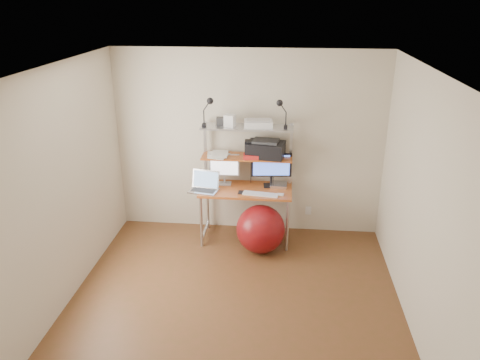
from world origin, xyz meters
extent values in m
plane|color=brown|center=(0.00, 0.00, 0.00)|extent=(3.60, 3.60, 0.00)
plane|color=white|center=(0.00, 0.00, 2.50)|extent=(3.60, 3.60, 0.00)
plane|color=beige|center=(0.00, 1.80, 1.25)|extent=(3.60, 0.00, 3.60)
plane|color=beige|center=(0.00, -1.80, 1.25)|extent=(3.60, 0.00, 3.60)
plane|color=beige|center=(-1.80, 0.00, 1.25)|extent=(0.00, 3.60, 3.60)
plane|color=beige|center=(1.80, 0.00, 1.25)|extent=(0.00, 3.60, 3.60)
cube|color=#BE6825|center=(0.00, 1.44, 0.72)|extent=(1.20, 0.60, 0.03)
cylinder|color=#B8B9BE|center=(-0.56, 1.18, 0.35)|extent=(0.04, 0.04, 0.71)
cylinder|color=#B8B9BE|center=(-0.56, 1.70, 0.35)|extent=(0.04, 0.04, 0.71)
cylinder|color=#B8B9BE|center=(0.56, 1.18, 0.35)|extent=(0.04, 0.04, 0.71)
cylinder|color=#B8B9BE|center=(0.56, 1.70, 0.35)|extent=(0.04, 0.04, 0.71)
cube|color=#B8B9BE|center=(-0.57, 1.70, 1.15)|extent=(0.03, 0.04, 0.84)
cube|color=#B8B9BE|center=(0.57, 1.70, 1.15)|extent=(0.03, 0.04, 0.84)
cube|color=#BE6825|center=(0.00, 1.57, 1.14)|extent=(1.18, 0.34, 0.02)
cube|color=#B8B9BE|center=(0.00, 1.57, 1.54)|extent=(1.18, 0.34, 0.02)
cube|color=silver|center=(0.85, 1.79, 0.30)|extent=(0.08, 0.01, 0.12)
cube|color=#B7B8BD|center=(-0.30, 1.57, 0.75)|extent=(0.19, 0.15, 0.01)
cylinder|color=#B7B8BD|center=(-0.30, 1.59, 0.81)|extent=(0.03, 0.03, 0.10)
cube|color=#B7B8BD|center=(-0.30, 1.59, 1.01)|extent=(0.40, 0.05, 0.30)
plane|color=white|center=(-0.30, 1.58, 1.01)|extent=(0.36, 0.02, 0.36)
cube|color=black|center=(0.32, 1.57, 0.75)|extent=(0.21, 0.17, 0.01)
cylinder|color=black|center=(0.32, 1.59, 0.81)|extent=(0.03, 0.03, 0.12)
cube|color=black|center=(0.32, 1.59, 1.03)|extent=(0.53, 0.09, 0.32)
plane|color=#4167DE|center=(0.32, 1.57, 1.03)|extent=(0.48, 0.05, 0.48)
cube|color=silver|center=(-0.54, 1.30, 0.75)|extent=(0.41, 0.32, 0.02)
cube|color=#2F2F31|center=(-0.54, 1.30, 0.76)|extent=(0.33, 0.21, 0.00)
cube|color=silver|center=(-0.52, 1.43, 0.87)|extent=(0.37, 0.14, 0.24)
plane|color=#6D8DB6|center=(-0.52, 1.43, 0.87)|extent=(0.34, 0.15, 0.32)
cube|color=silver|center=(0.20, 1.27, 0.75)|extent=(0.47, 0.20, 0.01)
cube|color=silver|center=(0.46, 1.27, 0.75)|extent=(0.09, 0.06, 0.02)
cube|color=silver|center=(0.43, 1.57, 0.76)|extent=(0.22, 0.22, 0.04)
cube|color=black|center=(-0.06, 1.31, 0.74)|extent=(0.06, 0.12, 0.01)
cube|color=black|center=(0.24, 1.57, 1.25)|extent=(0.52, 0.39, 0.19)
cube|color=#2F2F31|center=(0.24, 1.57, 1.36)|extent=(0.36, 0.28, 0.03)
cube|color=black|center=(0.04, 1.57, 1.26)|extent=(0.15, 0.15, 0.21)
cube|color=red|center=(0.06, 1.47, 1.18)|extent=(0.21, 0.15, 0.05)
cube|color=silver|center=(0.14, 1.57, 1.59)|extent=(0.37, 0.26, 0.08)
cube|color=#B7B8BD|center=(0.14, 1.57, 1.64)|extent=(0.32, 0.21, 0.01)
cube|color=silver|center=(-0.22, 1.55, 1.63)|extent=(0.15, 0.14, 0.15)
cube|color=#2F2F31|center=(-0.35, 1.60, 1.60)|extent=(0.11, 0.11, 0.10)
cube|color=black|center=(-0.54, 1.49, 1.57)|extent=(0.05, 0.06, 0.05)
cylinder|color=black|center=(-0.54, 1.49, 1.68)|extent=(0.01, 0.01, 0.17)
sphere|color=black|center=(-0.45, 1.48, 1.89)|extent=(0.08, 0.08, 0.08)
cube|color=black|center=(0.49, 1.50, 1.57)|extent=(0.05, 0.05, 0.05)
cylinder|color=black|center=(0.49, 1.50, 1.68)|extent=(0.01, 0.01, 0.16)
sphere|color=black|center=(0.41, 1.49, 1.88)|extent=(0.08, 0.08, 0.08)
sphere|color=maroon|center=(0.22, 1.14, 0.31)|extent=(0.63, 0.63, 0.63)
cube|color=white|center=(-0.42, 1.59, 1.15)|extent=(0.25, 0.31, 0.00)
cube|color=white|center=(-0.36, 1.52, 1.16)|extent=(0.27, 0.32, 0.00)
cube|color=white|center=(-0.37, 1.61, 1.16)|extent=(0.22, 0.29, 0.00)
cube|color=white|center=(-0.36, 1.55, 1.17)|extent=(0.22, 0.29, 0.00)
camera|label=1|loc=(0.48, -4.19, 3.14)|focal=35.00mm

